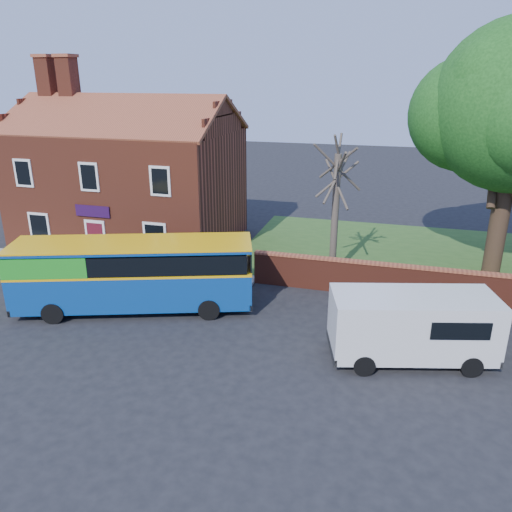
% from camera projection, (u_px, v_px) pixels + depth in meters
% --- Properties ---
extents(ground, '(120.00, 120.00, 0.00)m').
position_uv_depth(ground, '(152.00, 347.00, 18.55)').
color(ground, black).
rests_on(ground, ground).
extents(pavement, '(18.00, 3.50, 0.12)m').
position_uv_depth(pavement, '(80.00, 271.00, 25.53)').
color(pavement, gray).
rests_on(pavement, ground).
extents(kerb, '(18.00, 0.15, 0.14)m').
position_uv_depth(kerb, '(58.00, 284.00, 23.94)').
color(kerb, slate).
rests_on(kerb, ground).
extents(grass_strip, '(26.00, 12.00, 0.04)m').
position_uv_depth(grass_strip, '(481.00, 262.00, 26.95)').
color(grass_strip, '#426B28').
rests_on(grass_strip, ground).
extents(shop_building, '(12.30, 8.13, 10.50)m').
position_uv_depth(shop_building, '(130.00, 184.00, 29.59)').
color(shop_building, brown).
rests_on(shop_building, ground).
extents(boundary_wall, '(22.00, 0.38, 1.60)m').
position_uv_depth(boundary_wall, '(503.00, 292.00, 21.25)').
color(boundary_wall, maroon).
rests_on(boundary_wall, ground).
extents(bus, '(10.16, 5.58, 3.01)m').
position_uv_depth(bus, '(126.00, 272.00, 20.97)').
color(bus, navy).
rests_on(bus, ground).
extents(van_near, '(5.96, 3.58, 2.45)m').
position_uv_depth(van_near, '(413.00, 324.00, 17.28)').
color(van_near, silver).
rests_on(van_near, ground).
extents(bare_tree, '(2.49, 2.96, 6.63)m').
position_uv_depth(bare_tree, '(335.00, 210.00, 24.02)').
color(bare_tree, '#4C4238').
rests_on(bare_tree, ground).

